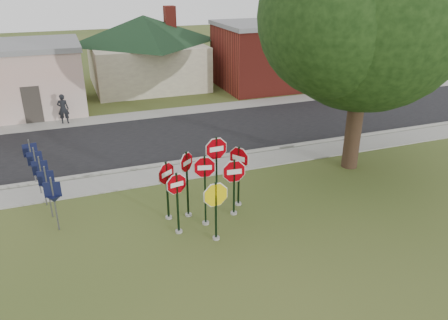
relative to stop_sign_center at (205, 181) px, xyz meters
name	(u,v)px	position (x,y,z in m)	size (l,w,h in m)	color
ground	(221,239)	(0.16, -1.10, -1.68)	(120.00, 120.00, 0.00)	#384B1C
sidewalk_near	(178,173)	(0.16, 4.40, -1.65)	(60.00, 1.60, 0.06)	gray
road	(156,139)	(0.16, 8.90, -1.66)	(60.00, 7.00, 0.04)	black
sidewalk_far	(141,116)	(0.16, 13.20, -1.65)	(60.00, 1.60, 0.06)	gray
curb	(172,163)	(0.16, 5.40, -1.61)	(60.00, 0.20, 0.14)	gray
stop_sign_center	(205,181)	(0.00, 0.00, 0.00)	(1.01, 0.24, 2.70)	gray
stop_sign_yellow	(216,204)	(0.03, -1.02, -0.34)	(1.14, 0.24, 2.22)	gray
stop_sign_left	(177,196)	(-1.02, -0.19, -0.28)	(0.97, 0.24, 2.32)	gray
stop_sign_right	(234,180)	(1.18, 0.29, -0.28)	(1.15, 0.24, 2.29)	gray
stop_sign_back_right	(216,160)	(0.84, 1.21, 0.13)	(1.15, 0.24, 2.84)	gray
stop_sign_back_left	(187,176)	(-0.41, 0.75, -0.09)	(0.75, 0.63, 2.60)	gray
stop_sign_far_right	(239,167)	(1.59, 0.87, -0.12)	(0.65, 0.96, 2.50)	gray
stop_sign_far_left	(167,183)	(-1.12, 0.82, -0.26)	(0.90, 0.63, 2.32)	gray
route_sign_row	(42,176)	(-5.24, 3.40, -0.45)	(1.43, 4.63, 2.00)	#59595E
building_house	(145,37)	(2.17, 20.90, 1.97)	(11.60, 11.60, 6.20)	beige
building_brick	(285,53)	(12.16, 17.40, 0.73)	(10.20, 6.20, 4.75)	maroon
oak_tree	(369,7)	(7.66, 2.40, 5.18)	(11.89, 11.29, 11.01)	black
bg_tree_right	(343,0)	(22.16, 24.90, 3.90)	(5.60, 5.60, 8.40)	black
pedestrian	(63,109)	(-4.22, 13.20, -0.76)	(0.63, 0.41, 1.72)	black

